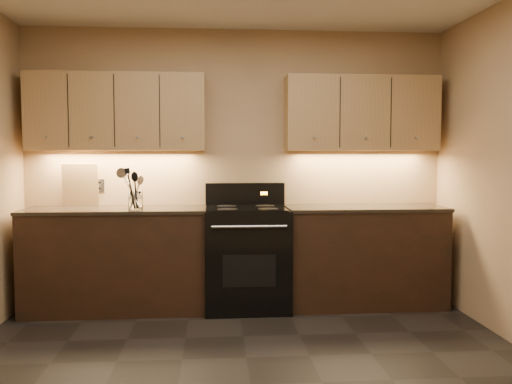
% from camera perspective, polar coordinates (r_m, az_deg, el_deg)
% --- Properties ---
extents(wall_back, '(4.00, 0.04, 2.60)m').
position_cam_1_polar(wall_back, '(5.24, -2.07, 2.73)').
color(wall_back, tan).
rests_on(wall_back, ground).
extents(counter_left, '(1.62, 0.62, 0.93)m').
position_cam_1_polar(counter_left, '(5.10, -14.44, -6.87)').
color(counter_left, black).
rests_on(counter_left, ground).
extents(counter_right, '(1.46, 0.62, 0.93)m').
position_cam_1_polar(counter_right, '(5.21, 11.26, -6.58)').
color(counter_right, black).
rests_on(counter_right, ground).
extents(stove, '(0.76, 0.68, 1.14)m').
position_cam_1_polar(stove, '(5.01, -0.97, -6.77)').
color(stove, black).
rests_on(stove, ground).
extents(upper_cab_left, '(1.60, 0.30, 0.70)m').
position_cam_1_polar(upper_cab_left, '(5.17, -14.41, 8.14)').
color(upper_cab_left, tan).
rests_on(upper_cab_left, wall_back).
extents(upper_cab_right, '(1.44, 0.30, 0.70)m').
position_cam_1_polar(upper_cab_right, '(5.28, 11.02, 8.10)').
color(upper_cab_right, tan).
rests_on(upper_cab_right, wall_back).
extents(outlet_plate, '(0.08, 0.01, 0.12)m').
position_cam_1_polar(outlet_plate, '(5.34, -16.13, 0.67)').
color(outlet_plate, '#B2B5BA').
rests_on(outlet_plate, wall_back).
extents(utensil_crock, '(0.16, 0.16, 0.16)m').
position_cam_1_polar(utensil_crock, '(4.86, -12.55, -0.96)').
color(utensil_crock, white).
rests_on(utensil_crock, counter_left).
extents(cutting_board, '(0.33, 0.14, 0.40)m').
position_cam_1_polar(cutting_board, '(5.34, -18.01, 0.74)').
color(cutting_board, tan).
rests_on(cutting_board, counter_left).
extents(wooden_spoon, '(0.15, 0.11, 0.30)m').
position_cam_1_polar(wooden_spoon, '(4.84, -13.03, 0.04)').
color(wooden_spoon, tan).
rests_on(wooden_spoon, utensil_crock).
extents(black_spoon, '(0.07, 0.11, 0.32)m').
position_cam_1_polar(black_spoon, '(4.86, -12.47, 0.21)').
color(black_spoon, black).
rests_on(black_spoon, utensil_crock).
extents(black_turner, '(0.17, 0.11, 0.38)m').
position_cam_1_polar(black_turner, '(4.82, -12.62, 0.50)').
color(black_turner, black).
rests_on(black_turner, utensil_crock).
extents(steel_spatula, '(0.24, 0.14, 0.37)m').
position_cam_1_polar(steel_spatula, '(4.86, -12.29, 0.53)').
color(steel_spatula, silver).
rests_on(steel_spatula, utensil_crock).
extents(steel_skimmer, '(0.25, 0.13, 0.38)m').
position_cam_1_polar(steel_skimmer, '(4.83, -12.16, 0.52)').
color(steel_skimmer, silver).
rests_on(steel_skimmer, utensil_crock).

